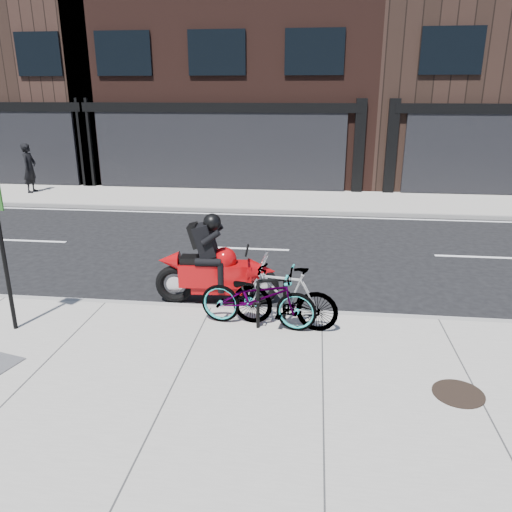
# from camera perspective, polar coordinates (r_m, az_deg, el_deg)

# --- Properties ---
(ground) EXTENTS (120.00, 120.00, 0.00)m
(ground) POSITION_cam_1_polar(r_m,az_deg,el_deg) (10.99, -3.05, -2.29)
(ground) COLOR black
(ground) RESTS_ON ground
(sidewalk_near) EXTENTS (60.00, 6.00, 0.13)m
(sidewalk_near) POSITION_cam_1_polar(r_m,az_deg,el_deg) (6.64, -10.67, -17.06)
(sidewalk_near) COLOR gray
(sidewalk_near) RESTS_ON ground
(sidewalk_far) EXTENTS (60.00, 3.50, 0.13)m
(sidewalk_far) POSITION_cam_1_polar(r_m,az_deg,el_deg) (18.37, 1.04, 6.43)
(sidewalk_far) COLOR gray
(sidewalk_far) RESTS_ON ground
(building_midwest) EXTENTS (10.00, 10.00, 12.00)m
(building_midwest) POSITION_cam_1_polar(r_m,az_deg,el_deg) (28.30, -24.13, 21.25)
(building_midwest) COLOR black
(building_midwest) RESTS_ON ground
(building_center) EXTENTS (12.00, 10.00, 14.50)m
(building_center) POSITION_cam_1_polar(r_m,az_deg,el_deg) (25.14, -2.17, 26.12)
(building_center) COLOR black
(building_center) RESTS_ON ground
(building_mideast) EXTENTS (12.00, 10.00, 12.50)m
(building_mideast) POSITION_cam_1_polar(r_m,az_deg,el_deg) (26.06, 27.19, 21.78)
(building_mideast) COLOR black
(building_mideast) RESTS_ON ground
(bike_rack) EXTENTS (0.48, 0.21, 0.85)m
(bike_rack) POSITION_cam_1_polar(r_m,az_deg,el_deg) (8.22, 1.76, -4.89)
(bike_rack) COLOR black
(bike_rack) RESTS_ON sidewalk_near
(bicycle_front) EXTENTS (2.05, 0.95, 1.03)m
(bicycle_front) POSITION_cam_1_polar(r_m,az_deg,el_deg) (8.24, 0.22, -4.70)
(bicycle_front) COLOR gray
(bicycle_front) RESTS_ON sidewalk_near
(bicycle_rear) EXTENTS (1.84, 0.78, 1.07)m
(bicycle_rear) POSITION_cam_1_polar(r_m,az_deg,el_deg) (8.19, 3.26, -4.72)
(bicycle_rear) COLOR gray
(bicycle_rear) RESTS_ON sidewalk_near
(motorcycle) EXTENTS (2.37, 0.59, 1.77)m
(motorcycle) POSITION_cam_1_polar(r_m,az_deg,el_deg) (9.39, -3.94, -1.33)
(motorcycle) COLOR black
(motorcycle) RESTS_ON ground
(pedestrian) EXTENTS (0.47, 0.69, 1.85)m
(pedestrian) POSITION_cam_1_polar(r_m,az_deg,el_deg) (21.17, -24.47, 9.14)
(pedestrian) COLOR black
(pedestrian) RESTS_ON sidewalk_far
(manhole_cover) EXTENTS (0.74, 0.74, 0.02)m
(manhole_cover) POSITION_cam_1_polar(r_m,az_deg,el_deg) (7.22, 22.12, -14.36)
(manhole_cover) COLOR black
(manhole_cover) RESTS_ON sidewalk_near
(sign_post) EXTENTS (0.33, 0.13, 2.52)m
(sign_post) POSITION_cam_1_polar(r_m,az_deg,el_deg) (8.76, -27.11, 1.51)
(sign_post) COLOR black
(sign_post) RESTS_ON sidewalk_near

